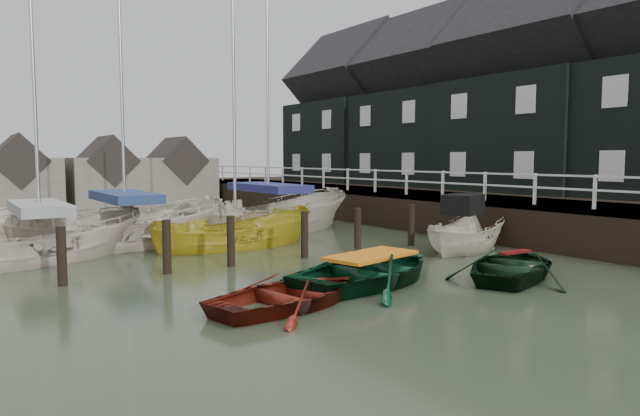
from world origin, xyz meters
TOP-DOWN VIEW (x-y plane):
  - ground at (0.00, 0.00)m, footprint 120.00×120.00m
  - pier at (9.48, 10.00)m, footprint 3.04×32.00m
  - land_strip at (15.00, 10.00)m, footprint 14.00×38.00m
  - quay_houses at (14.99, 8.66)m, footprint 6.52×28.14m
  - mooring_pilings at (-1.11, 3.00)m, footprint 13.72×0.22m
  - far_sheds at (0.83, 26.00)m, footprint 14.00×4.08m
  - rowboat_red at (-2.00, -1.55)m, footprint 4.13×3.33m
  - rowboat_green at (0.62, -0.87)m, footprint 5.14×4.19m
  - rowboat_dkgreen at (4.17, -2.21)m, footprint 4.80×4.29m
  - motorboat at (6.38, 1.34)m, footprint 4.77×3.07m
  - sailboat_a at (-5.41, 6.96)m, footprint 7.14×4.65m
  - sailboat_b at (-2.63, 8.25)m, footprint 7.62×3.49m
  - sailboat_c at (0.44, 6.16)m, footprint 5.96×2.34m
  - sailboat_d at (3.20, 8.89)m, footprint 8.20×3.87m

SIDE VIEW (x-z plane):
  - ground at x=0.00m, z-range 0.00..0.00m
  - land_strip at x=15.00m, z-range -0.75..0.75m
  - rowboat_red at x=-2.00m, z-range -0.38..0.38m
  - rowboat_green at x=0.62m, z-range -0.47..0.47m
  - rowboat_dkgreen at x=4.17m, z-range -0.41..0.41m
  - sailboat_c at x=0.44m, z-range -5.46..5.50m
  - sailboat_d at x=3.20m, z-range -5.99..6.11m
  - sailboat_b at x=-2.63m, z-range -5.81..5.93m
  - sailboat_a at x=-5.41m, z-range -5.86..5.99m
  - motorboat at x=6.38m, z-range -1.24..1.42m
  - mooring_pilings at x=-1.11m, z-range -0.40..1.40m
  - pier at x=9.48m, z-range -0.64..2.06m
  - far_sheds at x=0.83m, z-range -0.34..4.06m
  - quay_houses at x=14.99m, z-range 0.68..10.68m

